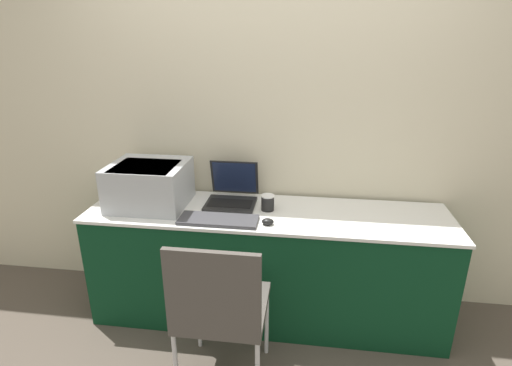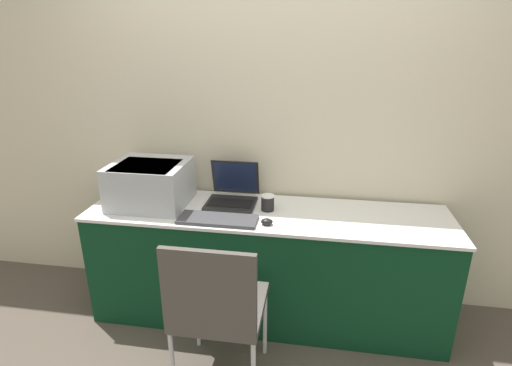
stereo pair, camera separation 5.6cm
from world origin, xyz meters
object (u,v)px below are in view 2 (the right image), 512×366
chair (217,304)px  external_keyboard (218,219)px  printer (150,182)px  laptop_left (232,194)px  coffee_cup (268,203)px  mouse (267,222)px

chair → external_keyboard: bearing=102.8°
printer → chair: (0.60, -0.67, -0.37)m
laptop_left → coffee_cup: size_ratio=3.18×
chair → laptop_left: bearing=96.1°
external_keyboard → laptop_left: bearing=85.2°
printer → external_keyboard: size_ratio=1.01×
printer → laptop_left: bearing=12.9°
printer → laptop_left: printer is taller
chair → printer: bearing=131.9°
mouse → chair: (-0.19, -0.48, -0.24)m
laptop_left → external_keyboard: bearing=-94.8°
printer → chair: bearing=-48.1°
laptop_left → external_keyboard: (-0.03, -0.31, -0.05)m
printer → laptop_left: size_ratio=1.48×
laptop_left → mouse: size_ratio=4.57×
printer → external_keyboard: 0.55m
chair → coffee_cup: bearing=76.2°
printer → coffee_cup: bearing=1.4°
laptop_left → printer: bearing=-167.1°
laptop_left → mouse: bearing=-48.5°
coffee_cup → mouse: bearing=-85.0°
mouse → chair: size_ratio=0.08×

